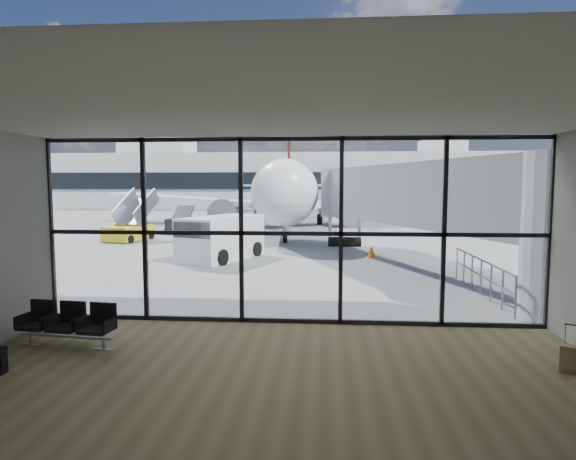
# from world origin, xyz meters

# --- Properties ---
(ground) EXTENTS (220.00, 220.00, 0.00)m
(ground) POSITION_xyz_m (0.00, 40.00, 0.00)
(ground) COLOR slate
(ground) RESTS_ON ground
(lounge_shell) EXTENTS (12.02, 8.01, 4.51)m
(lounge_shell) POSITION_xyz_m (0.00, -4.80, 2.65)
(lounge_shell) COLOR brown
(lounge_shell) RESTS_ON ground
(glass_curtain_wall) EXTENTS (12.10, 0.12, 4.50)m
(glass_curtain_wall) POSITION_xyz_m (0.00, 0.00, 2.25)
(glass_curtain_wall) COLOR white
(glass_curtain_wall) RESTS_ON ground
(jet_bridge) EXTENTS (8.00, 16.50, 4.33)m
(jet_bridge) POSITION_xyz_m (4.90, 7.07, 2.76)
(jet_bridge) COLOR gray
(jet_bridge) RESTS_ON ground
(apron_railing) EXTENTS (0.06, 5.46, 1.11)m
(apron_railing) POSITION_xyz_m (5.60, 3.50, 0.72)
(apron_railing) COLOR gray
(apron_railing) RESTS_ON ground
(far_terminal) EXTENTS (80.00, 12.20, 11.00)m
(far_terminal) POSITION_xyz_m (-0.59, 61.97, 4.21)
(far_terminal) COLOR silver
(far_terminal) RESTS_ON ground
(tree_0) EXTENTS (4.95, 4.95, 7.12)m
(tree_0) POSITION_xyz_m (-45.00, 72.00, 4.63)
(tree_0) COLOR #382619
(tree_0) RESTS_ON ground
(tree_1) EXTENTS (5.61, 5.61, 8.07)m
(tree_1) POSITION_xyz_m (-39.00, 72.00, 5.25)
(tree_1) COLOR #382619
(tree_1) RESTS_ON ground
(tree_2) EXTENTS (6.27, 6.27, 9.03)m
(tree_2) POSITION_xyz_m (-33.00, 72.00, 5.88)
(tree_2) COLOR #382619
(tree_2) RESTS_ON ground
(tree_3) EXTENTS (4.95, 4.95, 7.12)m
(tree_3) POSITION_xyz_m (-27.00, 72.00, 4.63)
(tree_3) COLOR #382619
(tree_3) RESTS_ON ground
(tree_4) EXTENTS (5.61, 5.61, 8.07)m
(tree_4) POSITION_xyz_m (-21.00, 72.00, 5.25)
(tree_4) COLOR #382619
(tree_4) RESTS_ON ground
(tree_5) EXTENTS (6.27, 6.27, 9.03)m
(tree_5) POSITION_xyz_m (-15.00, 72.00, 5.88)
(tree_5) COLOR #382619
(tree_5) RESTS_ON ground
(seating_row) EXTENTS (2.06, 0.78, 0.92)m
(seating_row) POSITION_xyz_m (-4.50, -2.01, 0.51)
(seating_row) COLOR gray
(seating_row) RESTS_ON ground
(suitcase) EXTENTS (0.37, 0.32, 0.87)m
(suitcase) POSITION_xyz_m (5.20, -2.75, 0.26)
(suitcase) COLOR olive
(suitcase) RESTS_ON ground
(airliner) EXTENTS (31.82, 36.91, 9.50)m
(airliner) POSITION_xyz_m (-2.45, 30.48, 2.90)
(airliner) COLOR white
(airliner) RESTS_ON ground
(service_van) EXTENTS (3.45, 4.89, 1.95)m
(service_van) POSITION_xyz_m (-3.91, 9.86, 1.00)
(service_van) COLOR silver
(service_van) RESTS_ON ground
(belt_loader) EXTENTS (1.85, 4.13, 1.85)m
(belt_loader) POSITION_xyz_m (-9.40, 21.75, 0.62)
(belt_loader) COLOR black
(belt_loader) RESTS_ON ground
(mobile_stairs) EXTENTS (2.44, 3.85, 2.52)m
(mobile_stairs) POSITION_xyz_m (-11.07, 16.87, 0.60)
(mobile_stairs) COLOR gold
(mobile_stairs) RESTS_ON ground
(traffic_cone_a) EXTENTS (0.38, 0.38, 0.55)m
(traffic_cone_a) POSITION_xyz_m (-4.00, 13.74, 0.26)
(traffic_cone_a) COLOR #FF5F0D
(traffic_cone_a) RESTS_ON ground
(traffic_cone_b) EXTENTS (0.41, 0.41, 0.59)m
(traffic_cone_b) POSITION_xyz_m (2.99, 10.90, 0.28)
(traffic_cone_b) COLOR orange
(traffic_cone_b) RESTS_ON ground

